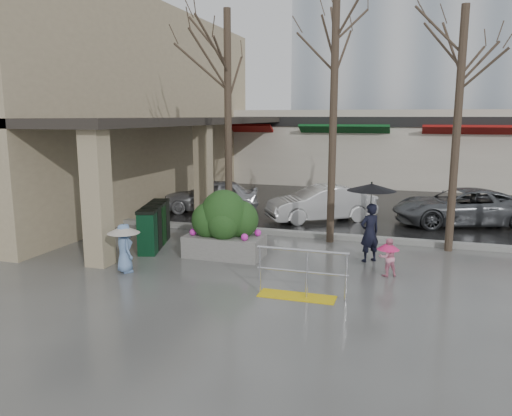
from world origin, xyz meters
The scene contains 20 objects.
ground centered at (0.00, 0.00, 0.00)m, with size 120.00×120.00×0.00m, color #51514F.
street_asphalt centered at (0.00, 22.00, 0.01)m, with size 120.00×36.00×0.01m, color black.
curb centered at (0.00, 4.00, 0.07)m, with size 120.00×0.30×0.15m, color gray.
near_building centered at (-9.00, 8.00, 4.00)m, with size 6.00×18.00×8.00m, color tan.
canopy_slab centered at (-4.80, 8.00, 3.62)m, with size 2.80×18.00×0.25m, color #2D2823.
pillar_front centered at (-3.90, -0.50, 1.75)m, with size 0.55×0.55×3.50m, color tan.
pillar_back centered at (-3.90, 6.00, 1.75)m, with size 0.55×0.55×3.50m, color tan.
storefront_row centered at (2.00, 17.97, 2.01)m, with size 34.00×6.74×4.00m.
handrail centered at (1.36, -1.20, 0.38)m, with size 1.90×0.50×1.03m.
tree_west centered at (-2.00, 3.60, 5.08)m, with size 3.20×3.20×6.80m.
tree_midwest centered at (1.20, 3.60, 5.23)m, with size 3.20×3.20×7.00m.
tree_mideast centered at (4.50, 3.60, 4.86)m, with size 3.20×3.20×6.50m.
woman centered at (2.48, 1.87, 1.32)m, with size 1.24×1.24×2.06m.
child_pink centered at (3.00, 0.79, 0.52)m, with size 0.55×0.52×0.90m.
child_blue centered at (-3.00, -0.81, 0.73)m, with size 0.78×0.78×1.18m.
planter centered at (-1.21, 1.18, 0.86)m, with size 2.06×1.21×1.79m.
news_boxes centered at (-3.49, 1.54, 0.61)m, with size 1.08×2.23×1.22m.
car_a centered at (-4.04, 7.02, 0.63)m, with size 1.49×3.70×1.26m, color #A7A8AC.
car_b centered at (0.39, 6.51, 0.63)m, with size 1.33×3.82×1.26m, color silver.
car_c centered at (5.08, 7.29, 0.63)m, with size 2.09×4.53×1.26m, color #56595D.
Camera 1 is at (3.46, -10.80, 3.68)m, focal length 35.00 mm.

